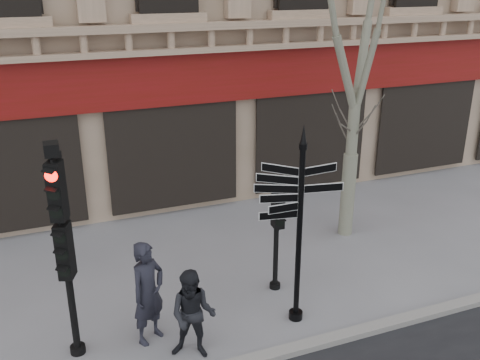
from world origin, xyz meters
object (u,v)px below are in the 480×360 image
(pedestrian_a, at_px, (148,293))
(traffic_signal_secondary, at_px, (277,218))
(fingerpost, at_px, (301,194))
(traffic_signal_main, at_px, (62,228))
(pedestrian_b, at_px, (193,315))

(pedestrian_a, bearing_deg, traffic_signal_secondary, -18.38)
(traffic_signal_secondary, xyz_separation_m, pedestrian_a, (-2.72, -0.68, -0.65))
(fingerpost, xyz_separation_m, traffic_signal_secondary, (0.08, 1.08, -0.93))
(traffic_signal_main, bearing_deg, pedestrian_a, 17.59)
(traffic_signal_main, height_order, pedestrian_b, traffic_signal_main)
(traffic_signal_main, xyz_separation_m, pedestrian_b, (1.82, -0.78, -1.55))
(fingerpost, bearing_deg, pedestrian_b, -150.96)
(fingerpost, relative_size, pedestrian_b, 2.34)
(traffic_signal_main, distance_m, pedestrian_b, 2.52)
(fingerpost, height_order, pedestrian_a, fingerpost)
(traffic_signal_secondary, height_order, pedestrian_b, traffic_signal_secondary)
(fingerpost, distance_m, traffic_signal_secondary, 1.43)
(pedestrian_a, bearing_deg, fingerpost, -41.13)
(traffic_signal_main, height_order, traffic_signal_secondary, traffic_signal_main)
(traffic_signal_secondary, bearing_deg, fingerpost, -88.56)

